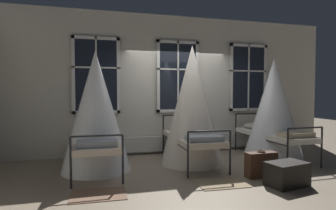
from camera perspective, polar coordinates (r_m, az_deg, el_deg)
The scene contains 10 objects.
ground at distance 6.06m, azimuth 4.86°, elevation -11.68°, with size 21.17×21.17×0.00m, color gray.
back_wall_with_windows at distance 6.94m, azimuth 1.79°, elevation 4.24°, with size 8.30×0.10×3.39m, color beige.
window_bank at distance 6.84m, azimuth 2.07°, elevation -0.59°, with size 4.98×0.10×2.70m.
cot_first at distance 5.45m, azimuth -14.68°, elevation -1.48°, with size 1.32×1.99×2.30m.
cot_second at distance 5.81m, azimuth 4.98°, elevation -0.27°, with size 1.32×2.00×2.48m.
cot_third at distance 6.69m, azimuth 20.99°, elevation -0.91°, with size 1.32×1.99×2.28m.
rug_first at distance 4.34m, azimuth -14.17°, elevation -17.55°, with size 0.80×0.56×0.01m, color brown.
rug_second at distance 4.77m, azimuth 10.99°, elevation -15.63°, with size 0.80×0.56×0.01m, color #8E7A5B.
suitcase_dark at distance 5.25m, azimuth 18.70°, elevation -11.56°, with size 0.57×0.23×0.47m.
travel_trunk at distance 4.94m, azimuth 23.39°, elevation -12.95°, with size 0.64×0.40×0.38m, color black.
Camera 1 is at (-1.99, -5.53, 1.49)m, focal length 29.45 mm.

